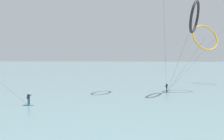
# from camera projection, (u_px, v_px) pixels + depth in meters

# --- Properties ---
(sea_water) EXTENTS (400.00, 200.00, 0.08)m
(sea_water) POSITION_uv_depth(u_px,v_px,m) (124.00, 68.00, 108.91)
(sea_water) COLOR slate
(sea_water) RESTS_ON ground
(surfer_teal) EXTENTS (1.40, 0.60, 1.70)m
(surfer_teal) POSITION_uv_depth(u_px,v_px,m) (29.00, 100.00, 26.89)
(surfer_teal) COLOR teal
(surfer_teal) RESTS_ON ground
(surfer_cobalt) EXTENTS (1.40, 0.60, 1.70)m
(surfer_cobalt) POSITION_uv_depth(u_px,v_px,m) (167.00, 88.00, 36.29)
(surfer_cobalt) COLOR #2647B7
(surfer_cobalt) RESTS_ON ground
(kite_charcoal) EXTENTS (5.58, 5.28, 15.66)m
(kite_charcoal) POSITION_uv_depth(u_px,v_px,m) (195.00, 17.00, 32.80)
(kite_charcoal) COLOR black
(kite_charcoal) RESTS_ON ground
(kite_amber) EXTENTS (9.93, 3.98, 12.43)m
(kite_amber) POSITION_uv_depth(u_px,v_px,m) (205.00, 38.00, 36.71)
(kite_amber) COLOR orange
(kite_amber) RESTS_ON ground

